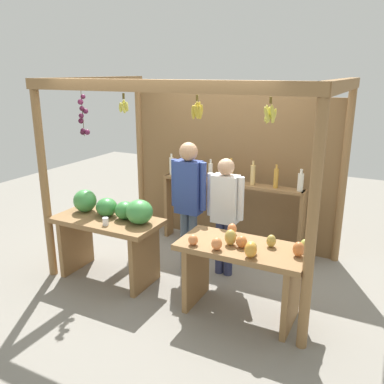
% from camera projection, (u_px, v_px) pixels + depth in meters
% --- Properties ---
extents(ground_plane, '(12.00, 12.00, 0.00)m').
position_uv_depth(ground_plane, '(199.00, 266.00, 5.44)').
color(ground_plane, gray).
rests_on(ground_plane, ground).
extents(market_stall, '(3.30, 2.17, 2.44)m').
position_uv_depth(market_stall, '(215.00, 156.00, 5.45)').
color(market_stall, olive).
rests_on(market_stall, ground).
extents(fruit_counter_left, '(1.34, 0.64, 1.08)m').
position_uv_depth(fruit_counter_left, '(111.00, 223.00, 4.97)').
color(fruit_counter_left, olive).
rests_on(fruit_counter_left, ground).
extents(fruit_counter_right, '(1.34, 0.64, 0.96)m').
position_uv_depth(fruit_counter_right, '(243.00, 262.00, 4.21)').
color(fruit_counter_right, olive).
rests_on(fruit_counter_right, ground).
extents(bottle_shelf_unit, '(2.12, 0.22, 1.34)m').
position_uv_depth(bottle_shelf_unit, '(231.00, 195.00, 5.81)').
color(bottle_shelf_unit, olive).
rests_on(bottle_shelf_unit, ground).
extents(vendor_man, '(0.48, 0.23, 1.69)m').
position_uv_depth(vendor_man, '(189.00, 195.00, 5.07)').
color(vendor_man, '#4D5D72').
rests_on(vendor_man, ground).
extents(vendor_woman, '(0.48, 0.21, 1.52)m').
position_uv_depth(vendor_woman, '(225.00, 207.00, 5.00)').
color(vendor_woman, navy).
rests_on(vendor_woman, ground).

